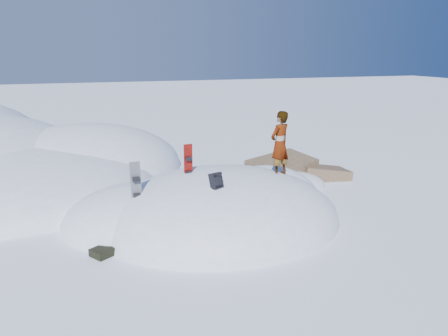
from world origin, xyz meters
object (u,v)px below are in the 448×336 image
object	(u,v)px
snowboard_dark	(136,189)
snowboard_red	(188,167)
backpack	(216,181)
person	(280,144)

from	to	relation	value
snowboard_dark	snowboard_red	bearing A→B (deg)	10.94
snowboard_dark	backpack	bearing A→B (deg)	-31.92
snowboard_dark	backpack	xyz separation A→B (m)	(1.91, -0.90, 0.29)
snowboard_red	person	xyz separation A→B (m)	(2.64, -0.35, 0.56)
snowboard_dark	person	distance (m)	4.28
snowboard_dark	person	world-z (taller)	person
backpack	person	bearing A→B (deg)	3.68
snowboard_red	snowboard_dark	xyz separation A→B (m)	(-1.54, -0.49, -0.33)
snowboard_red	backpack	size ratio (longest dim) A/B	2.80
snowboard_dark	backpack	world-z (taller)	snowboard_dark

